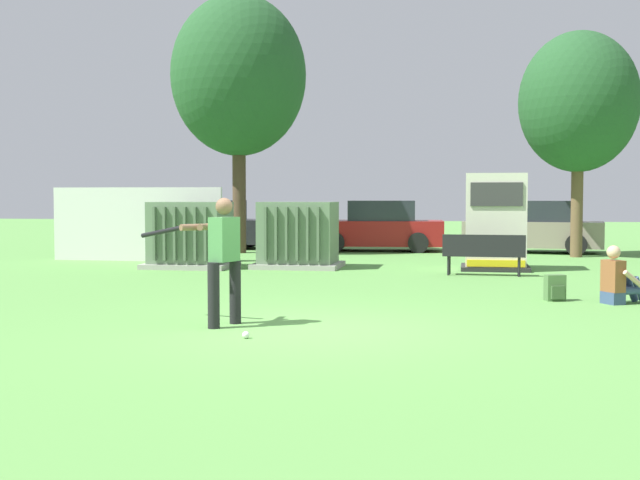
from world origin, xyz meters
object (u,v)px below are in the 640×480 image
(park_bench, at_px, (484,252))
(parked_car_left_of_center, at_px, (378,228))
(generator_enclosure, at_px, (495,222))
(seated_spectator, at_px, (618,281))
(parked_car_leftmost, at_px, (207,226))
(transformer_mid_west, at_px, (298,236))
(parked_car_right_of_center, at_px, (534,228))
(backpack, at_px, (555,288))
(batter, at_px, (221,254))
(sports_ball, at_px, (246,335))
(transformer_west, at_px, (190,236))

(park_bench, height_order, parked_car_left_of_center, parked_car_left_of_center)
(generator_enclosure, distance_m, parked_car_left_of_center, 7.13)
(park_bench, relative_size, parked_car_left_of_center, 0.42)
(seated_spectator, bearing_deg, parked_car_leftmost, 131.46)
(transformer_mid_west, relative_size, generator_enclosure, 0.91)
(generator_enclosure, distance_m, seated_spectator, 6.28)
(transformer_mid_west, height_order, parked_car_right_of_center, same)
(backpack, bearing_deg, generator_enclosure, 98.02)
(generator_enclosure, xyz_separation_m, parked_car_left_of_center, (-3.49, 6.21, -0.38))
(batter, bearing_deg, transformer_mid_west, 95.20)
(parked_car_left_of_center, relative_size, parked_car_right_of_center, 0.98)
(sports_ball, bearing_deg, parked_car_leftmost, 109.70)
(generator_enclosure, height_order, sports_ball, generator_enclosure)
(transformer_mid_west, relative_size, backpack, 4.77)
(park_bench, relative_size, sports_ball, 20.16)
(transformer_mid_west, distance_m, parked_car_left_of_center, 6.60)
(batter, relative_size, sports_ball, 19.33)
(parked_car_leftmost, distance_m, parked_car_right_of_center, 10.79)
(backpack, height_order, parked_car_left_of_center, parked_car_left_of_center)
(transformer_west, relative_size, sports_ball, 23.33)
(sports_ball, bearing_deg, parked_car_right_of_center, 74.06)
(transformer_west, relative_size, parked_car_right_of_center, 0.48)
(park_bench, height_order, parked_car_right_of_center, parked_car_right_of_center)
(generator_enclosure, xyz_separation_m, parked_car_leftmost, (-9.39, 6.67, -0.38))
(seated_spectator, distance_m, parked_car_left_of_center, 13.28)
(backpack, bearing_deg, seated_spectator, -11.91)
(batter, distance_m, parked_car_left_of_center, 15.53)
(seated_spectator, bearing_deg, parked_car_left_of_center, 113.40)
(transformer_west, distance_m, park_bench, 7.15)
(transformer_mid_west, height_order, park_bench, transformer_mid_west)
(park_bench, distance_m, sports_ball, 9.20)
(sports_ball, xyz_separation_m, parked_car_left_of_center, (-0.15, 16.44, 0.71))
(transformer_mid_west, distance_m, seated_spectator, 8.70)
(backpack, xyz_separation_m, parked_car_right_of_center, (0.58, 12.08, 0.54))
(sports_ball, relative_size, backpack, 0.20)
(sports_ball, xyz_separation_m, backpack, (4.15, 4.47, 0.17))
(backpack, bearing_deg, park_bench, 104.79)
(batter, xyz_separation_m, parked_car_leftmost, (-5.45, 15.99, -0.22))
(transformer_west, height_order, parked_car_right_of_center, same)
(transformer_west, relative_size, generator_enclosure, 0.91)
(parked_car_leftmost, bearing_deg, parked_car_left_of_center, -4.52)
(parked_car_right_of_center, bearing_deg, backpack, -92.73)
(backpack, bearing_deg, sports_ball, -132.90)
(transformer_west, xyz_separation_m, parked_car_right_of_center, (8.77, 7.03, -0.04))
(parked_car_right_of_center, bearing_deg, transformer_west, -141.30)
(transformer_mid_west, bearing_deg, parked_car_left_of_center, 78.88)
(park_bench, relative_size, batter, 1.04)
(sports_ball, bearing_deg, parked_car_left_of_center, 90.53)
(transformer_west, relative_size, transformer_mid_west, 1.00)
(batter, bearing_deg, transformer_west, 111.85)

